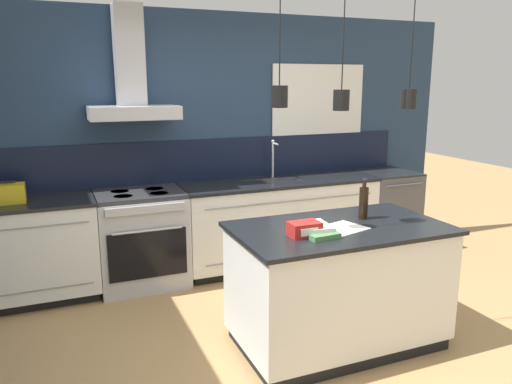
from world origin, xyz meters
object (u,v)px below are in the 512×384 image
object	(u,v)px
bottle_on_island	(364,202)
red_supply_box	(304,229)
book_stack	(314,229)
oven_range	(142,239)
yellow_toolbox	(3,194)
dishwasher	(384,210)

from	to	relation	value
bottle_on_island	red_supply_box	distance (m)	0.65
book_stack	red_supply_box	xyz separation A→B (m)	(-0.09, -0.03, 0.02)
oven_range	bottle_on_island	distance (m)	2.18
oven_range	red_supply_box	distance (m)	2.01
book_stack	red_supply_box	bearing A→B (deg)	-161.32
oven_range	bottle_on_island	bearing A→B (deg)	-48.28
oven_range	yellow_toolbox	xyz separation A→B (m)	(-1.13, 0.00, 0.54)
bottle_on_island	yellow_toolbox	bearing A→B (deg)	148.13
bottle_on_island	dishwasher	bearing A→B (deg)	48.37
red_supply_box	yellow_toolbox	bearing A→B (deg)	137.05
dishwasher	oven_range	bearing A→B (deg)	-179.91
oven_range	bottle_on_island	size ratio (longest dim) A/B	2.98
dishwasher	red_supply_box	size ratio (longest dim) A/B	4.40
oven_range	red_supply_box	bearing A→B (deg)	-66.14
oven_range	book_stack	size ratio (longest dim) A/B	2.58
book_stack	yellow_toolbox	world-z (taller)	yellow_toolbox
dishwasher	red_supply_box	world-z (taller)	red_supply_box
oven_range	red_supply_box	xyz separation A→B (m)	(0.79, -1.78, 0.50)
book_stack	dishwasher	bearing A→B (deg)	42.49
oven_range	yellow_toolbox	distance (m)	1.25
dishwasher	yellow_toolbox	xyz separation A→B (m)	(-3.92, 0.00, 0.54)
dishwasher	bottle_on_island	world-z (taller)	bottle_on_island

